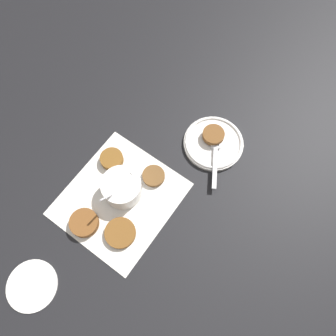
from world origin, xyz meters
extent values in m
plane|color=black|center=(0.00, 0.00, 0.00)|extent=(4.00, 4.00, 0.00)
cube|color=silver|center=(0.02, 0.02, 0.00)|extent=(0.33, 0.31, 0.00)
cylinder|color=white|center=(0.04, 0.03, 0.03)|extent=(0.11, 0.11, 0.06)
cylinder|color=orange|center=(0.04, 0.03, 0.02)|extent=(0.09, 0.09, 0.03)
cone|color=white|center=(0.09, 0.03, 0.05)|extent=(0.02, 0.02, 0.02)
cylinder|color=silver|center=(0.01, 0.02, 0.06)|extent=(0.07, 0.01, 0.09)
cylinder|color=brown|center=(-0.09, 0.04, 0.01)|extent=(0.07, 0.07, 0.02)
cylinder|color=brown|center=(-0.04, -0.05, 0.01)|extent=(0.08, 0.08, 0.01)
cylinder|color=brown|center=(0.13, -0.01, 0.01)|extent=(0.06, 0.06, 0.01)
cylinder|color=brown|center=(0.08, 0.11, 0.01)|extent=(0.06, 0.06, 0.02)
cylinder|color=white|center=(0.32, -0.06, 0.01)|extent=(0.17, 0.17, 0.01)
torus|color=white|center=(0.32, -0.06, 0.01)|extent=(0.17, 0.17, 0.01)
cylinder|color=brown|center=(0.33, -0.05, 0.03)|extent=(0.06, 0.06, 0.02)
cube|color=silver|center=(0.25, -0.12, 0.02)|extent=(0.10, 0.08, 0.00)
cube|color=silver|center=(0.33, -0.06, 0.02)|extent=(0.08, 0.07, 0.00)
cube|color=black|center=(0.34, -0.06, 0.02)|extent=(0.05, 0.04, 0.00)
cube|color=black|center=(0.33, -0.06, 0.02)|extent=(0.05, 0.04, 0.00)
cube|color=black|center=(0.33, -0.05, 0.02)|extent=(0.05, 0.04, 0.00)
cylinder|color=white|center=(-0.28, 0.02, 0.00)|extent=(0.13, 0.13, 0.01)
camera|label=1|loc=(-0.08, -0.25, 0.85)|focal=35.00mm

